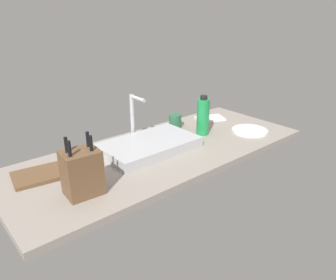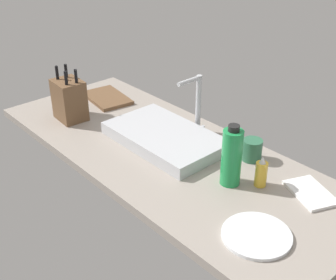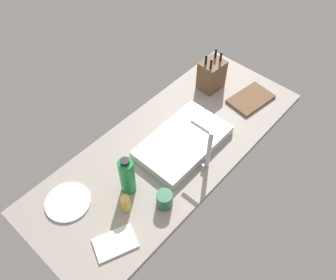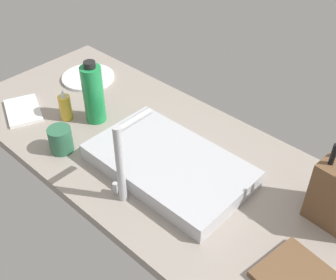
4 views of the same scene
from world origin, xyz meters
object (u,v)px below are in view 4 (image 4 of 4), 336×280
Objects in this scene: water_bottle at (93,94)px; dish_towel at (23,110)px; dinner_plate at (88,77)px; faucet at (123,157)px; soap_bottle at (65,106)px; coffee_mug at (61,140)px; sink_basin at (169,164)px.

water_bottle is 1.28× the size of dish_towel.
water_bottle is 32.01cm from dinner_plate.
faucet is 1.21× the size of dinner_plate.
soap_bottle is 1.40× the size of coffee_mug.
coffee_mug is at bearing 105.26° from water_bottle.
dinner_plate is 32.40cm from dish_towel.
sink_basin is 66.75cm from dinner_plate.
water_bottle is 1.08× the size of dinner_plate.
sink_basin is at bearing -173.96° from soap_bottle.
soap_bottle reaches higher than dinner_plate.
sink_basin is at bearing 164.00° from dinner_plate.
sink_basin is at bearing -167.46° from dish_towel.
water_bottle is 30.91cm from dish_towel.
faucet is 2.16× the size of soap_bottle.
dish_towel is at bearing 33.66° from water_bottle.
dinner_plate is (64.13, -18.40, -2.09)cm from sink_basin.
dish_towel is (15.67, 8.99, -4.68)cm from soap_bottle.
sink_basin is 5.82× the size of coffee_mug.
water_bottle is at bearing -140.06° from soap_bottle.
coffee_mug reaches higher than dinner_plate.
faucet is 1.12× the size of water_bottle.
soap_bottle is at bearing 125.91° from dinner_plate.
coffee_mug is at bearing 26.96° from sink_basin.
soap_bottle reaches higher than sink_basin.
sink_basin is at bearing -96.60° from faucet.
water_bottle is (36.78, -18.80, -4.41)cm from faucet.
soap_bottle is at bearing -150.18° from dish_towel.
dish_towel is (-1.26, 32.38, 0.00)cm from dinner_plate.
soap_bottle is at bearing 6.04° from sink_basin.
coffee_mug is (-30.64, 35.43, 3.81)cm from dinner_plate.
water_bottle reaches higher than dinner_plate.
water_bottle reaches higher than dish_towel.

